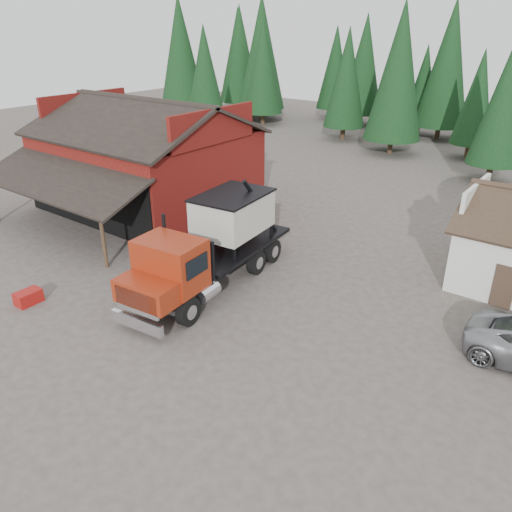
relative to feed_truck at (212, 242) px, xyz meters
The scene contains 8 objects.
ground 4.56m from the feed_truck, 90.17° to the right, with size 120.00×120.00×0.00m, color #4C423C.
red_barn 12.50m from the feed_truck, 151.86° to the left, with size 12.80×13.63×7.18m.
conifer_backdrop 38.05m from the feed_truck, 90.02° to the left, with size 76.00×16.00×16.00m, color black, non-canonical shape.
near_pine_a 32.83m from the feed_truck, 132.54° to the left, with size 4.40×4.40×11.40m.
near_pine_b 26.93m from the feed_truck, 77.02° to the left, with size 3.96×3.96×10.40m.
near_pine_d 30.70m from the feed_truck, 97.62° to the left, with size 5.28×5.28×13.40m.
feed_truck is the anchor object (origin of this frame).
equip_box 8.53m from the feed_truck, 130.43° to the right, with size 0.70×1.10×0.60m, color maroon.
Camera 1 is at (14.34, -11.64, 11.40)m, focal length 35.00 mm.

